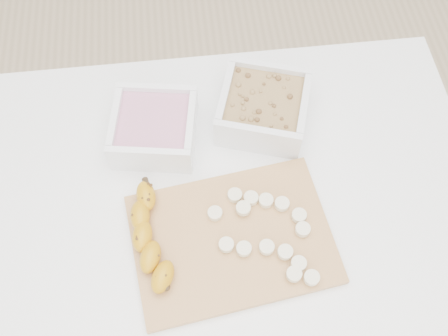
{
  "coord_description": "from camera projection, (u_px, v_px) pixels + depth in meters",
  "views": [
    {
      "loc": [
        -0.05,
        -0.4,
        1.62
      ],
      "look_at": [
        0.0,
        0.03,
        0.81
      ],
      "focal_mm": 40.0,
      "sensor_mm": 36.0,
      "label": 1
    }
  ],
  "objects": [
    {
      "name": "ground",
      "position": [
        225.0,
        293.0,
        1.62
      ],
      "size": [
        3.5,
        3.5,
        0.0
      ],
      "primitive_type": "plane",
      "color": "#C6AD89",
      "rests_on": "ground"
    },
    {
      "name": "table",
      "position": [
        226.0,
        215.0,
        1.04
      ],
      "size": [
        1.0,
        0.7,
        0.75
      ],
      "color": "white",
      "rests_on": "ground"
    },
    {
      "name": "bowl_yogurt",
      "position": [
        154.0,
        127.0,
        0.99
      ],
      "size": [
        0.18,
        0.18,
        0.07
      ],
      "color": "white",
      "rests_on": "table"
    },
    {
      "name": "bowl_granola",
      "position": [
        263.0,
        107.0,
        1.0
      ],
      "size": [
        0.21,
        0.21,
        0.08
      ],
      "color": "white",
      "rests_on": "table"
    },
    {
      "name": "cutting_board",
      "position": [
        232.0,
        239.0,
        0.91
      ],
      "size": [
        0.39,
        0.3,
        0.01
      ],
      "primitive_type": "cube",
      "rotation": [
        0.0,
        0.0,
        0.13
      ],
      "color": "tan",
      "rests_on": "table"
    },
    {
      "name": "banana",
      "position": [
        151.0,
        238.0,
        0.88
      ],
      "size": [
        0.07,
        0.21,
        0.04
      ],
      "primitive_type": null,
      "rotation": [
        0.0,
        0.0,
        -0.06
      ],
      "color": "#C4850D",
      "rests_on": "cutting_board"
    },
    {
      "name": "banana_slices",
      "position": [
        268.0,
        231.0,
        0.9
      ],
      "size": [
        0.18,
        0.2,
        0.02
      ],
      "color": "beige",
      "rests_on": "cutting_board"
    }
  ]
}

